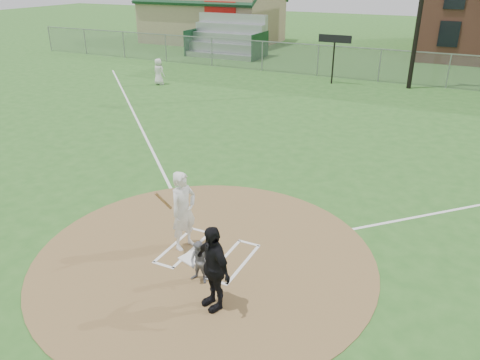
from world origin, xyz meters
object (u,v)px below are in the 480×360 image
at_px(umpire, 213,268).
at_px(ondeck_player, 159,72).
at_px(batter_at_plate, 183,211).
at_px(home_plate, 192,258).
at_px(catcher, 200,262).

distance_m(umpire, ondeck_player, 21.29).
bearing_deg(batter_at_plate, ondeck_player, 126.83).
bearing_deg(ondeck_player, batter_at_plate, 134.11).
relative_size(ondeck_player, batter_at_plate, 0.76).
relative_size(home_plate, ondeck_player, 0.32).
relative_size(umpire, batter_at_plate, 0.92).
height_order(home_plate, batter_at_plate, batter_at_plate).
relative_size(home_plate, catcher, 0.49).
relative_size(home_plate, batter_at_plate, 0.24).
distance_m(home_plate, batter_at_plate, 1.19).
bearing_deg(catcher, batter_at_plate, 136.82).
xyz_separation_m(home_plate, ondeck_player, (-11.75, 15.50, 0.75)).
bearing_deg(ondeck_player, catcher, 134.71).
height_order(home_plate, catcher, catcher).
xyz_separation_m(catcher, batter_at_plate, (-1.10, 1.11, 0.52)).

